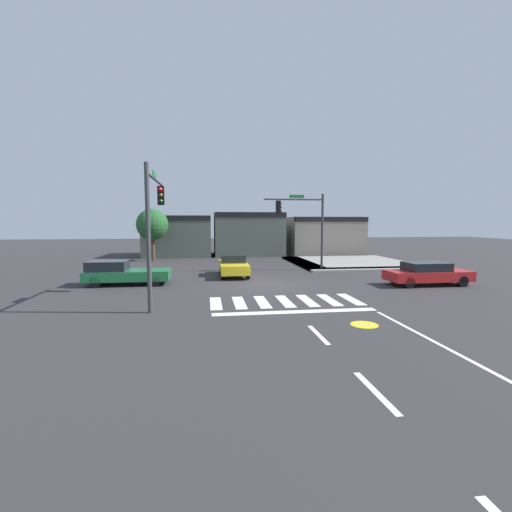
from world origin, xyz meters
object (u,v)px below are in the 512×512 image
Objects in this scene: traffic_signal_northeast at (303,218)px; car_green at (123,273)px; traffic_signal_southwest at (154,211)px; car_red at (427,273)px; car_yellow at (233,265)px; roadside_tree at (152,225)px.

car_green is (-11.95, -4.53, -3.23)m from traffic_signal_northeast.
traffic_signal_northeast is at bearing -44.43° from traffic_signal_southwest.
car_red is (14.90, 2.49, -3.45)m from traffic_signal_southwest.
car_red is (17.47, -2.56, -0.02)m from car_green.
roadside_tree reaches higher than car_yellow.
car_green is at bearing -89.57° from roadside_tree.
traffic_signal_southwest is 18.15m from roadside_tree.
traffic_signal_southwest is at bearing -63.04° from car_green.
car_yellow is (4.07, 7.63, -3.43)m from traffic_signal_southwest.
car_yellow is at bearing -28.05° from traffic_signal_southwest.
car_green is 1.10× the size of car_yellow.
car_green reaches higher than car_yellow.
traffic_signal_northeast is 1.21× the size of car_green.
traffic_signal_northeast is at bearing 20.78° from car_green.
traffic_signal_northeast is 1.18× the size of roadside_tree.
roadside_tree is (-17.56, 15.45, 2.69)m from car_red.
roadside_tree is (-12.05, 8.36, -0.57)m from traffic_signal_northeast.
traffic_signal_southwest reaches higher than car_green.
roadside_tree is at bearing -34.76° from traffic_signal_northeast.
car_red is at bearing -41.34° from roadside_tree.
traffic_signal_southwest reaches higher than roadside_tree.
traffic_signal_northeast reaches higher than roadside_tree.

